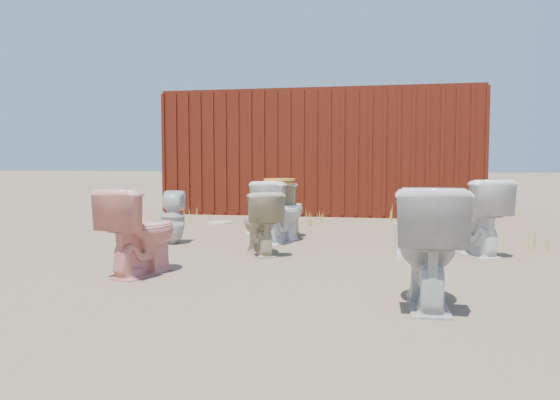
% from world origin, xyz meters
% --- Properties ---
extents(ground, '(100.00, 100.00, 0.00)m').
position_xyz_m(ground, '(0.00, 0.00, 0.00)').
color(ground, brown).
rests_on(ground, ground).
extents(shipping_container, '(6.00, 2.40, 2.40)m').
position_xyz_m(shipping_container, '(0.00, 5.20, 1.20)').
color(shipping_container, '#490E0C').
rests_on(shipping_container, ground).
extents(toilet_front_pink, '(0.61, 0.86, 0.79)m').
position_xyz_m(toilet_front_pink, '(-0.87, -1.48, 0.40)').
color(toilet_front_pink, '#FBA191').
rests_on(toilet_front_pink, ground).
extents(toilet_front_c, '(0.50, 0.85, 0.86)m').
position_xyz_m(toilet_front_c, '(1.60, -2.11, 0.43)').
color(toilet_front_c, silver).
rests_on(toilet_front_c, ground).
extents(toilet_front_e, '(0.76, 0.94, 0.84)m').
position_xyz_m(toilet_front_e, '(2.26, 0.24, 0.42)').
color(toilet_front_e, white).
rests_on(toilet_front_e, ground).
extents(toilet_back_a, '(0.36, 0.36, 0.66)m').
position_xyz_m(toilet_back_a, '(-1.31, 0.32, 0.33)').
color(toilet_back_a, silver).
rests_on(toilet_back_a, ground).
extents(toilet_back_beige_left, '(0.65, 0.79, 0.70)m').
position_xyz_m(toilet_back_beige_left, '(-0.06, -0.22, 0.35)').
color(toilet_back_beige_left, '#C6B891').
rests_on(toilet_back_beige_left, ground).
extents(toilet_back_beige_right, '(0.49, 0.79, 0.76)m').
position_xyz_m(toilet_back_beige_right, '(-0.02, 1.15, 0.38)').
color(toilet_back_beige_right, beige).
rests_on(toilet_back_beige_right, ground).
extents(toilet_back_yellowlid, '(0.65, 0.87, 0.79)m').
position_xyz_m(toilet_back_yellowlid, '(-0.03, 0.73, 0.39)').
color(toilet_back_yellowlid, white).
rests_on(toilet_back_yellowlid, ground).
extents(yellow_lid, '(0.40, 0.50, 0.02)m').
position_xyz_m(yellow_lid, '(-0.03, 0.73, 0.80)').
color(yellow_lid, gold).
rests_on(yellow_lid, toilet_back_yellowlid).
extents(loose_tank, '(0.52, 0.27, 0.35)m').
position_xyz_m(loose_tank, '(1.66, 0.02, 0.17)').
color(loose_tank, silver).
rests_on(loose_tank, ground).
extents(loose_lid_near, '(0.48, 0.57, 0.02)m').
position_xyz_m(loose_lid_near, '(-1.44, 2.65, 0.01)').
color(loose_lid_near, beige).
rests_on(loose_lid_near, ground).
extents(loose_lid_far, '(0.56, 0.59, 0.02)m').
position_xyz_m(loose_lid_far, '(-0.46, 1.35, 0.01)').
color(loose_lid_far, beige).
rests_on(loose_lid_far, ground).
extents(weed_clump_a, '(0.36, 0.36, 0.31)m').
position_xyz_m(weed_clump_a, '(-2.03, 2.67, 0.16)').
color(weed_clump_a, '#99973D').
rests_on(weed_clump_a, ground).
extents(weed_clump_b, '(0.32, 0.32, 0.27)m').
position_xyz_m(weed_clump_b, '(0.17, 2.53, 0.14)').
color(weed_clump_b, '#99973D').
rests_on(weed_clump_b, ground).
extents(weed_clump_c, '(0.36, 0.36, 0.30)m').
position_xyz_m(weed_clump_c, '(1.98, 2.91, 0.15)').
color(weed_clump_c, '#99973D').
rests_on(weed_clump_c, ground).
extents(weed_clump_d, '(0.30, 0.30, 0.25)m').
position_xyz_m(weed_clump_d, '(-0.79, 3.50, 0.12)').
color(weed_clump_d, '#99973D').
rests_on(weed_clump_d, ground).
extents(weed_clump_e, '(0.34, 0.34, 0.30)m').
position_xyz_m(weed_clump_e, '(1.51, 3.50, 0.15)').
color(weed_clump_e, '#99973D').
rests_on(weed_clump_e, ground).
extents(weed_clump_f, '(0.28, 0.28, 0.20)m').
position_xyz_m(weed_clump_f, '(3.03, 0.78, 0.10)').
color(weed_clump_f, '#99973D').
rests_on(weed_clump_f, ground).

